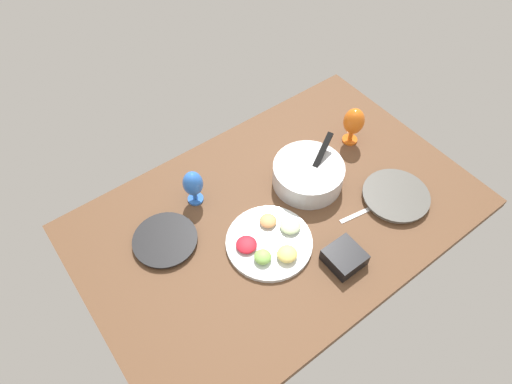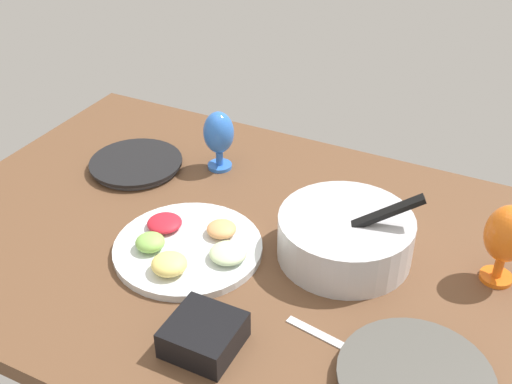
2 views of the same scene
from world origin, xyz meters
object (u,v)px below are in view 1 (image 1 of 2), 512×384
(dinner_plate_left, at_px, (165,240))
(fruit_platter, at_px, (270,242))
(dinner_plate_right, at_px, (396,196))
(hurricane_glass_orange, at_px, (354,122))
(mixing_bowl, at_px, (308,174))
(hurricane_glass_blue, at_px, (193,185))
(square_bowl_black, at_px, (344,257))

(dinner_plate_left, bearing_deg, fruit_platter, -38.14)
(dinner_plate_right, relative_size, hurricane_glass_orange, 1.50)
(mixing_bowl, height_order, hurricane_glass_blue, mixing_bowl)
(dinner_plate_right, height_order, fruit_platter, fruit_platter)
(dinner_plate_right, relative_size, square_bowl_black, 2.13)
(dinner_plate_left, xyz_separation_m, hurricane_glass_orange, (0.96, -0.03, 0.10))
(dinner_plate_left, xyz_separation_m, mixing_bowl, (0.64, -0.10, 0.04))
(dinner_plate_left, height_order, mixing_bowl, mixing_bowl)
(hurricane_glass_orange, height_order, hurricane_glass_blue, hurricane_glass_orange)
(fruit_platter, bearing_deg, square_bowl_black, -52.12)
(mixing_bowl, bearing_deg, hurricane_glass_blue, 154.58)
(mixing_bowl, relative_size, hurricane_glass_orange, 1.64)
(dinner_plate_right, relative_size, fruit_platter, 0.83)
(dinner_plate_left, distance_m, square_bowl_black, 0.69)
(dinner_plate_right, bearing_deg, dinner_plate_left, 156.03)
(hurricane_glass_blue, bearing_deg, fruit_platter, -71.76)
(mixing_bowl, bearing_deg, hurricane_glass_orange, 12.34)
(mixing_bowl, bearing_deg, dinner_plate_right, -50.36)
(mixing_bowl, xyz_separation_m, hurricane_glass_orange, (0.32, 0.07, 0.06))
(fruit_platter, relative_size, hurricane_glass_orange, 1.81)
(fruit_platter, xyz_separation_m, hurricane_glass_blue, (-0.12, 0.36, 0.08))
(fruit_platter, bearing_deg, dinner_plate_left, 141.86)
(hurricane_glass_orange, bearing_deg, hurricane_glass_blue, 169.74)
(mixing_bowl, distance_m, hurricane_glass_orange, 0.33)
(dinner_plate_right, height_order, square_bowl_black, square_bowl_black)
(mixing_bowl, bearing_deg, dinner_plate_left, 170.88)
(dinner_plate_right, distance_m, fruit_platter, 0.57)
(fruit_platter, xyz_separation_m, hurricane_glass_orange, (0.64, 0.22, 0.10))
(hurricane_glass_blue, xyz_separation_m, square_bowl_black, (0.29, -0.58, -0.07))
(mixing_bowl, height_order, hurricane_glass_orange, hurricane_glass_orange)
(fruit_platter, relative_size, hurricane_glass_blue, 2.02)
(dinner_plate_left, bearing_deg, hurricane_glass_orange, -1.95)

